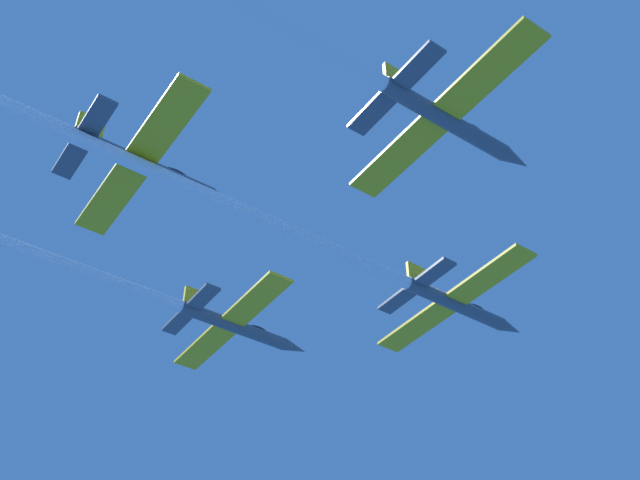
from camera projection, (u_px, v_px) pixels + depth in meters
name	position (u px, v px, depth m)	size (l,w,h in m)	color
jet_lead	(343.00, 254.00, 53.92)	(15.13, 40.64, 2.51)	#4C5660
jet_left_wing	(88.00, 273.00, 56.52)	(15.13, 44.53, 2.51)	#4C5660
jet_right_wing	(252.00, 8.00, 40.21)	(15.13, 47.09, 2.51)	#4C5660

